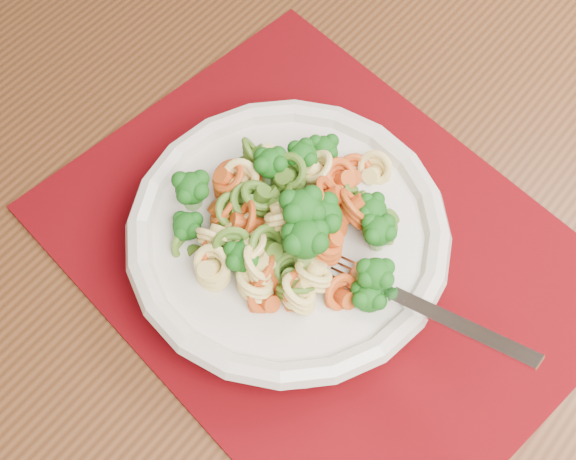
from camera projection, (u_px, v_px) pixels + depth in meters
The scene contains 5 objects.
dining_table at pixel (370, 269), 0.72m from camera, with size 1.57×1.03×0.77m.
placemat at pixel (322, 252), 0.63m from camera, with size 0.41×0.32×0.00m, color #5A0305.
pasta_bowl at pixel (288, 237), 0.60m from camera, with size 0.24×0.24×0.05m.
pasta_broccoli_heap at pixel (288, 226), 0.58m from camera, with size 0.21×0.21×0.06m, color #EFC576, non-canonical shape.
fork at pixel (364, 280), 0.56m from camera, with size 0.19×0.02×0.01m, color silver, non-canonical shape.
Camera 1 is at (-0.37, -0.30, 1.33)m, focal length 50.00 mm.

